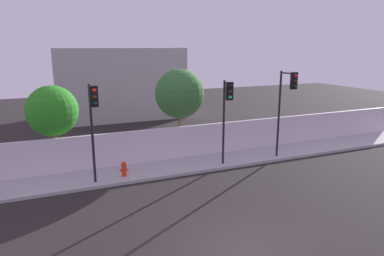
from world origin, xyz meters
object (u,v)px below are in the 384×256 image
Objects in this scene: traffic_light_left at (93,114)px; traffic_light_center at (287,96)px; traffic_light_right at (227,105)px; roadside_tree_midleft at (180,94)px; roadside_tree_leftmost at (52,111)px; fire_hydrant at (124,168)px.

traffic_light_left is 0.94× the size of traffic_light_center.
roadside_tree_midleft is (-1.23, 3.54, 0.22)m from traffic_light_right.
traffic_light_left is 1.03× the size of roadside_tree_leftmost.
fire_hydrant is (1.38, 0.70, -2.96)m from traffic_light_left.
traffic_light_right is (6.64, -0.02, -0.06)m from traffic_light_left.
roadside_tree_midleft reaches higher than traffic_light_center.
traffic_light_left is 3.34m from fire_hydrant.
traffic_light_center is at bearing -17.12° from roadside_tree_leftmost.
traffic_light_left is 6.46m from roadside_tree_midleft.
traffic_light_right is at bearing -0.19° from traffic_light_left.
roadside_tree_midleft is at bearing 0.00° from roadside_tree_leftmost.
roadside_tree_leftmost is (-1.60, 3.52, -0.37)m from traffic_light_left.
roadside_tree_midleft is at bearing 109.07° from traffic_light_right.
roadside_tree_midleft reaches higher than traffic_light_right.
traffic_light_right is 8.97m from roadside_tree_leftmost.
traffic_light_right is 1.01× the size of roadside_tree_leftmost.
traffic_light_center is at bearing -36.97° from roadside_tree_midleft.
roadside_tree_midleft reaches higher than fire_hydrant.
traffic_light_center is 6.08m from roadside_tree_midleft.
traffic_light_right reaches higher than fire_hydrant.
traffic_light_center is 9.48m from fire_hydrant.
traffic_light_center is at bearing -1.77° from traffic_light_right.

